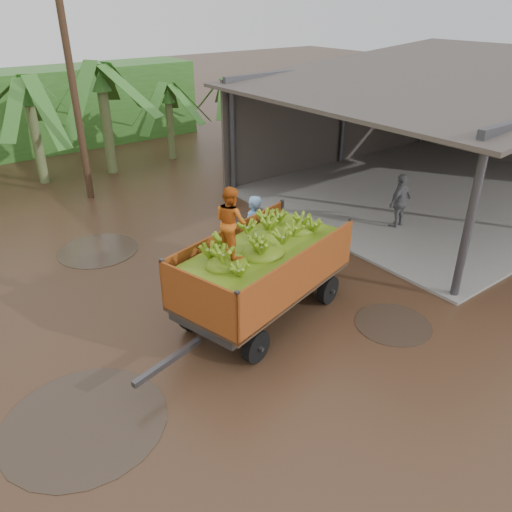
{
  "coord_description": "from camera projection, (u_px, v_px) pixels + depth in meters",
  "views": [
    {
      "loc": [
        -4.81,
        -9.03,
        6.52
      ],
      "look_at": [
        1.28,
        -1.0,
        1.26
      ],
      "focal_mm": 35.0,
      "sensor_mm": 36.0,
      "label": 1
    }
  ],
  "objects": [
    {
      "name": "ground",
      "position": [
        189.0,
        302.0,
        11.98
      ],
      "size": [
        100.0,
        100.0,
        0.0
      ],
      "primitive_type": "plane",
      "color": "black",
      "rests_on": "ground"
    },
    {
      "name": "packing_shed",
      "position": [
        437.0,
        119.0,
        18.37
      ],
      "size": [
        12.78,
        10.8,
        4.76
      ],
      "color": "gray",
      "rests_on": "ground"
    },
    {
      "name": "banana_trailer",
      "position": [
        263.0,
        267.0,
        10.91
      ],
      "size": [
        5.87,
        3.0,
        3.35
      ],
      "rotation": [
        0.0,
        0.0,
        0.25
      ],
      "color": "#CD5C1D",
      "rests_on": "ground"
    },
    {
      "name": "man_blue",
      "position": [
        253.0,
        231.0,
        13.23
      ],
      "size": [
        0.84,
        0.69,
        1.98
      ],
      "primitive_type": "imported",
      "rotation": [
        0.0,
        0.0,
        3.49
      ],
      "color": "#80B5E9",
      "rests_on": "ground"
    },
    {
      "name": "man_grey",
      "position": [
        400.0,
        202.0,
        15.4
      ],
      "size": [
        1.08,
        0.53,
        1.78
      ],
      "primitive_type": "imported",
      "rotation": [
        0.0,
        0.0,
        3.23
      ],
      "color": "slate",
      "rests_on": "ground"
    },
    {
      "name": "utility_pole",
      "position": [
        74.0,
        91.0,
        16.5
      ],
      "size": [
        1.2,
        0.24,
        7.38
      ],
      "color": "#47301E",
      "rests_on": "ground"
    }
  ]
}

